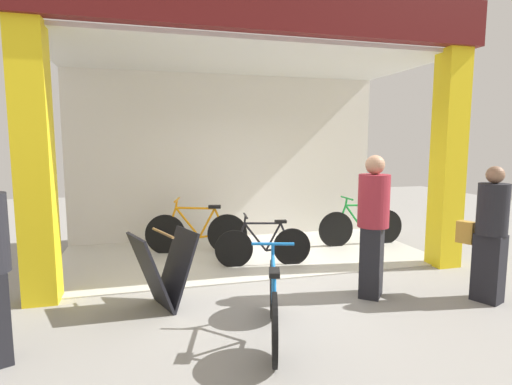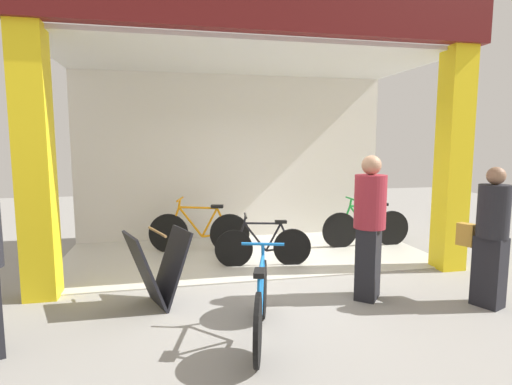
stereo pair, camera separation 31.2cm
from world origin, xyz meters
name	(u,v)px [view 1 (the left image)]	position (x,y,z in m)	size (l,w,h in m)	color
ground_plane	(269,281)	(0.00, 0.00, 0.00)	(20.07, 20.07, 0.00)	gray
shop_facade	(243,130)	(0.00, 1.52, 2.11)	(6.23, 3.04, 3.88)	beige
bicycle_inside_0	(197,232)	(-0.79, 1.64, 0.38)	(1.70, 0.52, 0.96)	black
bicycle_inside_1	(263,246)	(0.11, 0.65, 0.33)	(1.48, 0.41, 0.82)	black
bicycle_inside_2	(361,226)	(2.21, 1.41, 0.37)	(1.66, 0.46, 0.91)	black
bicycle_parked_0	(273,303)	(-0.43, -1.58, 0.35)	(0.54, 1.55, 0.88)	black
sandwich_board_sign	(164,270)	(-1.42, -0.54, 0.45)	(0.82, 0.76, 0.90)	black
pedestrian_1	(373,223)	(1.07, -0.85, 0.92)	(0.53, 0.53, 1.75)	black
pedestrian_2	(490,233)	(2.33, -1.35, 0.84)	(0.45, 0.61, 1.63)	black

